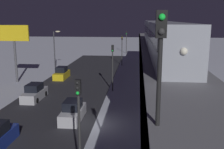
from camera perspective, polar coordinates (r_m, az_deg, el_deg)
name	(u,v)px	position (r m, az deg, el deg)	size (l,w,h in m)	color
ground_plane	(90,125)	(25.12, -4.83, -10.92)	(240.00, 240.00, 0.00)	silver
avenue_asphalt	(38,122)	(26.50, -15.98, -10.10)	(11.00, 93.56, 0.01)	#28282D
elevated_railway	(167,72)	(23.29, 11.99, 0.64)	(5.00, 93.56, 6.10)	slate
subway_train	(159,34)	(33.89, 10.38, 8.67)	(2.94, 36.87, 3.40)	#999EA8
rail_signal	(160,49)	(8.85, 10.59, 5.48)	(0.36, 0.41, 4.00)	black
sedan_silver	(35,93)	(33.70, -16.67, -3.94)	(1.91, 4.77, 1.97)	#B2B2B7
sedan_yellow	(62,74)	(44.36, -11.02, 0.18)	(1.80, 4.34, 1.97)	gold
sedan_silver_2	(73,112)	(26.23, -8.61, -8.12)	(1.80, 4.52, 1.97)	#B2B2B7
traffic_light_near	(79,116)	(15.65, -7.30, -9.03)	(0.32, 0.44, 6.40)	#2D2D2D
traffic_light_mid	(113,61)	(35.19, 0.13, 2.95)	(0.32, 0.44, 6.40)	#2D2D2D
traffic_light_far	(122,46)	(55.33, 2.21, 6.30)	(0.32, 0.44, 6.40)	#2D2D2D
traffic_light_distant	(126,39)	(75.60, 3.19, 7.86)	(0.32, 0.44, 6.40)	#2D2D2D
commercial_billboard	(14,39)	(42.79, -20.77, 7.35)	(4.80, 0.36, 8.90)	#4C4C51
street_lamp_far	(55,46)	(50.43, -12.34, 6.17)	(1.35, 0.44, 7.65)	#38383D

